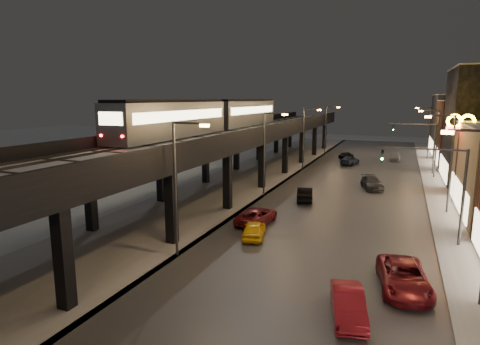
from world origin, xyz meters
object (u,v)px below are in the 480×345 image
(subway_train, at_px, (215,115))
(car_onc_silver, at_px, (348,305))
(car_mid_silver, at_px, (257,216))
(car_far_white, at_px, (346,155))
(car_taxi, at_px, (254,230))
(car_onc_red, at_px, (395,157))
(car_onc_white, at_px, (372,184))
(car_onc_dark, at_px, (404,278))
(car_mid_dark, at_px, (350,161))
(car_near_white, at_px, (305,194))

(subway_train, height_order, car_onc_silver, subway_train)
(car_mid_silver, distance_m, car_far_white, 40.57)
(car_taxi, xyz_separation_m, car_onc_red, (9.03, 44.82, 0.03))
(subway_train, height_order, car_onc_red, subway_train)
(car_far_white, distance_m, car_onc_white, 23.92)
(subway_train, bearing_deg, car_onc_silver, -53.26)
(car_onc_dark, distance_m, car_onc_red, 49.67)
(car_mid_silver, distance_m, car_onc_white, 19.08)
(car_taxi, distance_m, car_mid_dark, 37.54)
(subway_train, bearing_deg, car_mid_dark, 55.81)
(car_near_white, bearing_deg, car_taxi, 72.74)
(subway_train, relative_size, car_taxi, 9.89)
(car_taxi, relative_size, car_onc_dark, 0.71)
(subway_train, bearing_deg, car_taxi, -56.39)
(car_mid_silver, height_order, car_mid_dark, car_mid_silver)
(car_onc_red, bearing_deg, car_onc_white, -94.61)
(car_mid_silver, xyz_separation_m, car_far_white, (2.05, 40.52, -0.06))
(car_taxi, xyz_separation_m, car_onc_silver, (8.03, -8.88, 0.04))
(car_mid_silver, xyz_separation_m, car_onc_white, (7.96, 17.34, -0.00))
(car_far_white, bearing_deg, car_onc_red, -154.51)
(car_far_white, distance_m, car_onc_dark, 49.56)
(car_onc_dark, bearing_deg, car_onc_red, 82.73)
(car_mid_silver, xyz_separation_m, car_onc_silver, (9.01, -12.20, -0.00))
(car_onc_silver, relative_size, car_onc_red, 1.05)
(car_onc_silver, distance_m, car_onc_white, 29.56)
(car_taxi, height_order, car_onc_silver, car_onc_silver)
(subway_train, height_order, car_near_white, subway_train)
(car_far_white, bearing_deg, subway_train, 83.43)
(subway_train, distance_m, car_onc_red, 35.27)
(car_near_white, height_order, car_onc_white, car_near_white)
(car_mid_silver, relative_size, car_onc_dark, 0.92)
(car_near_white, distance_m, car_far_white, 31.45)
(subway_train, height_order, car_far_white, subway_train)
(car_onc_silver, distance_m, car_onc_dark, 4.74)
(car_near_white, height_order, car_onc_red, car_near_white)
(car_mid_silver, bearing_deg, car_onc_dark, 147.76)
(car_taxi, bearing_deg, car_mid_dark, -107.07)
(car_onc_white, bearing_deg, car_far_white, 87.59)
(subway_train, xyz_separation_m, car_far_white, (12.45, 26.71, -7.82))
(car_taxi, height_order, car_near_white, car_near_white)
(car_mid_dark, relative_size, car_onc_silver, 1.11)
(car_mid_silver, height_order, car_onc_white, car_mid_silver)
(car_onc_white, distance_m, car_onc_red, 24.25)
(car_onc_white, bearing_deg, car_mid_dark, 88.44)
(subway_train, relative_size, car_onc_dark, 7.01)
(car_far_white, relative_size, car_onc_red, 0.92)
(car_taxi, xyz_separation_m, car_onc_white, (6.98, 20.66, 0.04))
(subway_train, height_order, car_mid_silver, subway_train)
(car_onc_silver, bearing_deg, car_taxi, 119.29)
(car_taxi, height_order, car_onc_dark, car_onc_dark)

